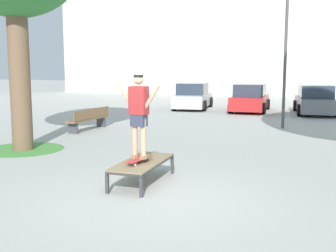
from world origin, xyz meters
TOP-DOWN VIEW (x-y plane):
  - ground_plane at (0.00, 0.00)m, footprint 120.00×120.00m
  - building_facade at (-2.81, 30.08)m, footprint 36.96×4.00m
  - skate_box at (-0.64, 0.75)m, footprint 0.83×1.93m
  - skateboard at (-0.64, 0.59)m, footprint 0.29×0.82m
  - skater at (-0.64, 0.59)m, footprint 1.00×0.32m
  - grass_patch_near_left at (-5.40, 2.79)m, footprint 2.36×2.36m
  - car_silver at (-4.38, 16.22)m, footprint 2.31×4.38m
  - car_red at (-1.03, 15.94)m, footprint 2.08×4.28m
  - car_grey at (2.33, 15.82)m, footprint 2.35×4.40m
  - park_bench at (-5.59, 6.78)m, footprint 0.50×2.41m
  - light_post at (1.30, 9.96)m, footprint 0.36×0.36m

SIDE VIEW (x-z plane):
  - ground_plane at x=0.00m, z-range 0.00..0.00m
  - grass_patch_near_left at x=-5.40m, z-range 0.00..0.01m
  - skate_box at x=-0.64m, z-range 0.18..0.64m
  - park_bench at x=-5.59m, z-range 0.03..0.86m
  - skateboard at x=-0.64m, z-range 0.49..0.58m
  - car_silver at x=-4.38m, z-range -0.06..1.44m
  - car_red at x=-1.03m, z-range -0.06..1.44m
  - car_grey at x=2.33m, z-range -0.06..1.44m
  - skater at x=-0.64m, z-range 0.68..2.38m
  - light_post at x=1.30m, z-range 0.91..6.74m
  - building_facade at x=-2.81m, z-range 0.00..15.80m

